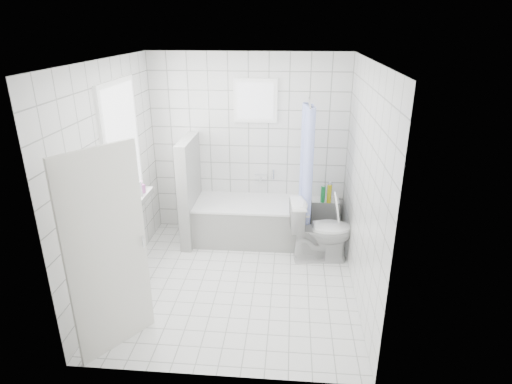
{
  "coord_description": "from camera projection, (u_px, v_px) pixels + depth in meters",
  "views": [
    {
      "loc": [
        0.61,
        -4.41,
        2.95
      ],
      "look_at": [
        0.2,
        0.35,
        1.05
      ],
      "focal_mm": 30.0,
      "sensor_mm": 36.0,
      "label": 1
    }
  ],
  "objects": [
    {
      "name": "partition_wall",
      "position": [
        190.0,
        191.0,
        6.01
      ],
      "size": [
        0.15,
        0.85,
        1.5
      ],
      "primitive_type": "cube",
      "color": "white",
      "rests_on": "ground"
    },
    {
      "name": "window_left",
      "position": [
        124.0,
        146.0,
        5.02
      ],
      "size": [
        0.01,
        0.9,
        1.4
      ],
      "primitive_type": "cube",
      "color": "white",
      "rests_on": "wall_left"
    },
    {
      "name": "bathtub",
      "position": [
        252.0,
        221.0,
        6.15
      ],
      "size": [
        1.61,
        0.77,
        0.58
      ],
      "color": "white",
      "rests_on": "ground"
    },
    {
      "name": "wall_right",
      "position": [
        363.0,
        186.0,
        4.64
      ],
      "size": [
        0.02,
        3.0,
        2.6
      ],
      "primitive_type": "cube",
      "color": "white",
      "rests_on": "ground"
    },
    {
      "name": "toilet",
      "position": [
        321.0,
        230.0,
        5.59
      ],
      "size": [
        0.86,
        0.54,
        0.84
      ],
      "primitive_type": "imported",
      "rotation": [
        0.0,
        0.0,
        1.66
      ],
      "color": "white",
      "rests_on": "ground"
    },
    {
      "name": "wall_front",
      "position": [
        211.0,
        248.0,
        3.36
      ],
      "size": [
        2.8,
        0.02,
        2.6
      ],
      "primitive_type": "cube",
      "color": "white",
      "rests_on": "ground"
    },
    {
      "name": "wall_back",
      "position": [
        249.0,
        146.0,
        6.13
      ],
      "size": [
        2.8,
        0.02,
        2.6
      ],
      "primitive_type": "cube",
      "color": "white",
      "rests_on": "ground"
    },
    {
      "name": "tiled_ledge",
      "position": [
        324.0,
        217.0,
        6.31
      ],
      "size": [
        0.4,
        0.24,
        0.55
      ],
      "primitive_type": "cube",
      "color": "white",
      "rests_on": "ground"
    },
    {
      "name": "ground",
      "position": [
        237.0,
        282.0,
        5.23
      ],
      "size": [
        3.0,
        3.0,
        0.0
      ],
      "primitive_type": "plane",
      "color": "white",
      "rests_on": "ground"
    },
    {
      "name": "tub_faucet",
      "position": [
        261.0,
        177.0,
        6.25
      ],
      "size": [
        0.18,
        0.06,
        0.06
      ],
      "primitive_type": "cube",
      "color": "silver",
      "rests_on": "wall_back"
    },
    {
      "name": "window_back",
      "position": [
        255.0,
        101.0,
        5.84
      ],
      "size": [
        0.5,
        0.01,
        0.5
      ],
      "primitive_type": "cube",
      "color": "white",
      "rests_on": "wall_back"
    },
    {
      "name": "curtain_rod",
      "position": [
        309.0,
        103.0,
        5.44
      ],
      "size": [
        0.02,
        0.8,
        0.02
      ],
      "primitive_type": "cylinder",
      "rotation": [
        1.57,
        0.0,
        0.0
      ],
      "color": "silver",
      "rests_on": "wall_back"
    },
    {
      "name": "window_sill",
      "position": [
        134.0,
        204.0,
        5.29
      ],
      "size": [
        0.18,
        1.02,
        0.08
      ],
      "primitive_type": "cube",
      "color": "white",
      "rests_on": "wall_left"
    },
    {
      "name": "door",
      "position": [
        108.0,
        254.0,
        3.87
      ],
      "size": [
        0.49,
        0.68,
        2.0
      ],
      "primitive_type": "cube",
      "rotation": [
        0.0,
        0.0,
        -0.61
      ],
      "color": "silver",
      "rests_on": "ground"
    },
    {
      "name": "sill_bottles",
      "position": [
        131.0,
        195.0,
        5.14
      ],
      "size": [
        0.18,
        0.74,
        0.31
      ],
      "color": "#C060AF",
      "rests_on": "window_sill"
    },
    {
      "name": "ledge_bottles",
      "position": [
        327.0,
        193.0,
        6.11
      ],
      "size": [
        0.16,
        0.17,
        0.27
      ],
      "color": "#178F3D",
      "rests_on": "tiled_ledge"
    },
    {
      "name": "ceiling",
      "position": [
        233.0,
        60.0,
        4.26
      ],
      "size": [
        3.0,
        3.0,
        0.0
      ],
      "primitive_type": "plane",
      "rotation": [
        3.14,
        0.0,
        0.0
      ],
      "color": "white",
      "rests_on": "ground"
    },
    {
      "name": "wall_left",
      "position": [
        113.0,
        179.0,
        4.86
      ],
      "size": [
        0.02,
        3.0,
        2.6
      ],
      "primitive_type": "cube",
      "color": "white",
      "rests_on": "ground"
    },
    {
      "name": "shower_curtain",
      "position": [
        307.0,
        173.0,
        5.65
      ],
      "size": [
        0.14,
        0.48,
        1.78
      ],
      "primitive_type": null,
      "color": "#5165EF",
      "rests_on": "curtain_rod"
    }
  ]
}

